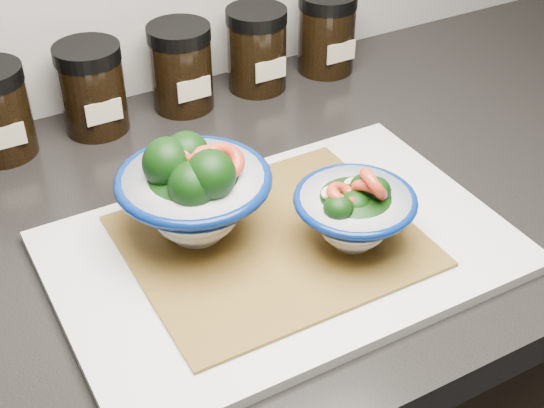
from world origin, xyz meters
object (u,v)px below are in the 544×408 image
bowl_right (355,211)px  spice_jar_d (257,49)px  bowl_left (194,192)px  spice_jar_e (327,32)px  spice_jar_b (92,88)px  cutting_board (283,251)px  spice_jar_c (181,67)px

bowl_right → spice_jar_d: size_ratio=1.07×
bowl_left → bowl_right: (0.13, -0.09, -0.01)m
spice_jar_e → bowl_right: bearing=-118.5°
bowl_left → spice_jar_b: 0.27m
spice_jar_e → spice_jar_d: bearing=180.0°
bowl_left → spice_jar_b: (-0.01, 0.27, -0.01)m
spice_jar_b → spice_jar_e: size_ratio=1.00×
cutting_board → bowl_left: size_ratio=2.92×
spice_jar_d → spice_jar_e: same height
bowl_right → spice_jar_e: same height
spice_jar_b → spice_jar_c: bearing=0.0°
bowl_right → spice_jar_c: (-0.03, 0.36, 0.00)m
spice_jar_b → cutting_board: bearing=-75.9°
bowl_right → spice_jar_e: bearing=61.5°
cutting_board → spice_jar_b: size_ratio=3.98×
spice_jar_d → spice_jar_e: (0.11, 0.00, 0.00)m
spice_jar_d → spice_jar_e: 0.11m
cutting_board → bowl_left: 0.11m
cutting_board → bowl_left: bearing=140.3°
spice_jar_d → spice_jar_b: bearing=180.0°
spice_jar_b → spice_jar_e: same height
bowl_right → spice_jar_e: (0.20, 0.36, 0.00)m
spice_jar_b → spice_jar_c: same height
bowl_right → spice_jar_e: size_ratio=1.07×
cutting_board → bowl_right: (0.06, -0.03, 0.05)m
bowl_right → spice_jar_d: bearing=76.8°
bowl_left → spice_jar_c: bearing=69.0°
cutting_board → spice_jar_e: spice_jar_e is taller
spice_jar_b → bowl_left: bearing=-87.0°
spice_jar_c → spice_jar_e: (0.22, 0.00, 0.00)m
spice_jar_e → bowl_left: bearing=-140.1°
spice_jar_d → spice_jar_e: size_ratio=1.00×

